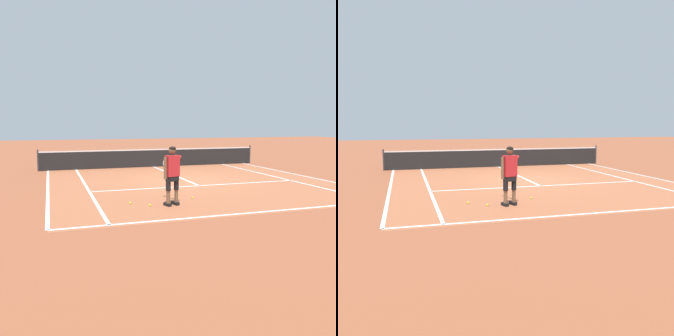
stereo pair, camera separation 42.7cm
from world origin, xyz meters
The scene contains 14 objects.
ground_plane centered at (0.00, 0.00, 0.00)m, with size 80.00×80.00×0.00m, color #9E5133.
court_inner_surface centered at (0.00, -0.57, 0.00)m, with size 10.98×11.15×0.00m, color #B2603D.
line_baseline centered at (0.00, -5.95, 0.00)m, with size 10.98×0.10×0.01m, color white.
line_service centered at (0.00, -1.60, 0.00)m, with size 8.23×0.10×0.01m, color white.
line_centre_service centered at (0.00, 1.60, 0.00)m, with size 0.10×6.40×0.01m, color white.
line_singles_left centered at (-4.12, -0.57, 0.00)m, with size 0.10×10.75×0.01m, color white.
line_singles_right centered at (4.12, -0.57, 0.00)m, with size 0.10×10.75×0.01m, color white.
line_doubles_left centered at (-5.49, -0.57, 0.00)m, with size 0.10×10.75×0.01m, color white.
line_doubles_right centered at (5.49, -0.57, 0.00)m, with size 0.10×10.75×0.01m, color white.
tennis_net centered at (0.00, 4.80, 0.50)m, with size 11.96×0.08×1.07m.
tennis_player centered at (-2.06, -4.45, 0.99)m, with size 0.58×1.21×1.71m.
tennis_ball_near_feet centered at (-1.14, -3.76, 0.03)m, with size 0.07×0.07×0.07m, color #CCE02D.
tennis_ball_by_baseline centered at (-3.17, -3.91, 0.03)m, with size 0.07×0.07×0.07m, color #CCE02D.
tennis_ball_mid_court centered at (-2.70, -4.37, 0.03)m, with size 0.07×0.07×0.07m, color #CCE02D.
Camera 2 is at (-4.97, -14.40, 2.37)m, focal length 39.10 mm.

